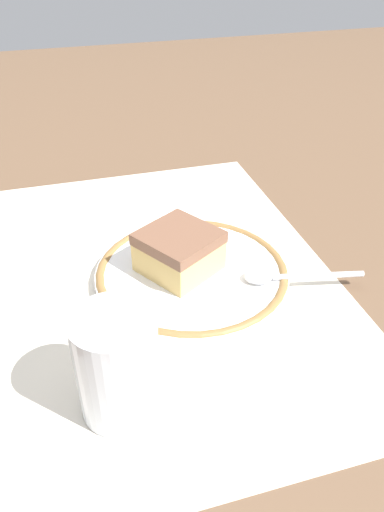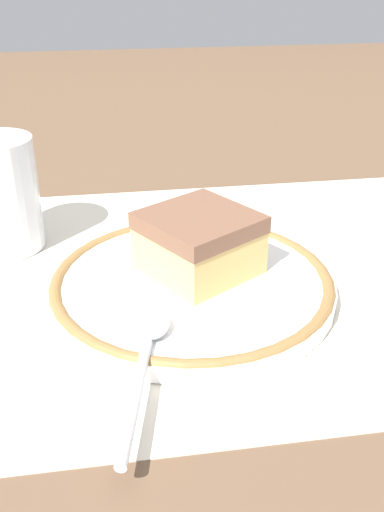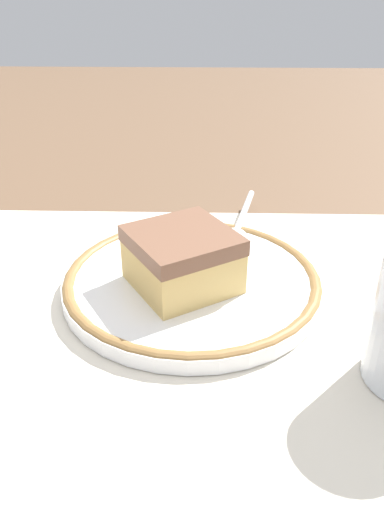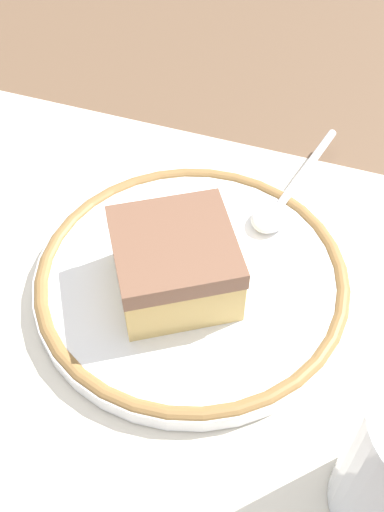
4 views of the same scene
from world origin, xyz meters
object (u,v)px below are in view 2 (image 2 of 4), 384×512
at_px(spoon, 146,346).
at_px(cup, 0,202).
at_px(plate, 192,284).
at_px(cake_slice, 199,243).

distance_m(spoon, cup, 0.22).
xyz_separation_m(plate, cup, (0.15, -0.11, 0.03)).
height_order(cake_slice, cup, cup).
distance_m(cake_slice, spoon, 0.11).
height_order(plate, cake_slice, cake_slice).
bearing_deg(cake_slice, cup, -30.33).
bearing_deg(spoon, plate, -116.27).
xyz_separation_m(plate, cake_slice, (-0.01, -0.01, 0.03)).
xyz_separation_m(cake_slice, spoon, (0.05, 0.10, -0.02)).
bearing_deg(spoon, cup, -60.46).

